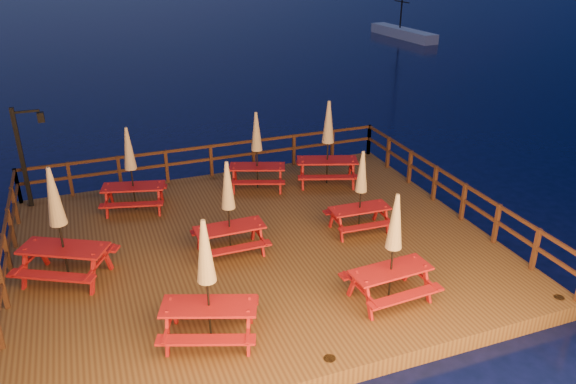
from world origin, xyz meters
The scene contains 14 objects.
ground centered at (0.00, 0.00, 0.00)m, with size 500.00×500.00×0.00m, color black.
deck centered at (0.00, 0.00, 0.20)m, with size 12.00×10.00×0.40m, color #4A2F17.
deck_piles centered at (0.00, 0.00, -0.30)m, with size 11.44×9.44×1.40m.
railing centered at (0.00, 1.78, 1.16)m, with size 11.80×9.75×1.10m.
lamp_post centered at (-5.39, 4.55, 2.20)m, with size 0.85×0.18×3.00m.
sailboat centered at (21.57, 28.41, 0.37)m, with size 1.89×7.52×11.06m.
picnic_table_0 centered at (2.84, -0.26, 1.59)m, with size 1.66×1.38×2.30m.
picnic_table_1 centered at (1.14, 3.41, 1.69)m, with size 2.12×1.94×2.48m.
picnic_table_2 centered at (-4.59, 0.04, 1.86)m, with size 2.50×2.36×2.81m.
picnic_table_3 centered at (3.33, 2.96, 1.82)m, with size 2.32×2.11×2.73m.
picnic_table_4 centered at (-0.73, -0.17, 1.69)m, with size 1.74×1.44×2.48m.
picnic_table_5 centered at (-1.97, -3.23, 1.78)m, with size 2.28×2.08×2.66m.
picnic_table_6 centered at (2.02, -3.31, 1.73)m, with size 1.88×1.58×2.55m.
picnic_table_7 centered at (-2.68, 3.19, 1.71)m, with size 2.06×1.84×2.51m.
Camera 1 is at (-3.68, -12.15, 7.75)m, focal length 35.00 mm.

